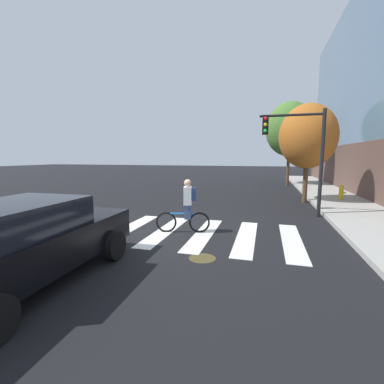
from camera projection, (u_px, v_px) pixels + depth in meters
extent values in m
plane|color=black|center=(161.00, 230.00, 8.59)|extent=(120.00, 120.00, 0.00)
cube|color=silver|center=(66.00, 223.00, 9.58)|extent=(0.55, 3.58, 0.01)
cube|color=silver|center=(97.00, 225.00, 9.23)|extent=(0.55, 3.58, 0.01)
cube|color=silver|center=(130.00, 228.00, 8.89)|extent=(0.55, 3.58, 0.01)
cube|color=silver|center=(165.00, 231.00, 8.55)|extent=(0.55, 3.58, 0.01)
cube|color=silver|center=(204.00, 234.00, 8.21)|extent=(0.55, 3.58, 0.01)
cube|color=silver|center=(246.00, 237.00, 7.86)|extent=(0.55, 3.58, 0.01)
cube|color=silver|center=(292.00, 241.00, 7.52)|extent=(0.55, 3.58, 0.01)
cylinder|color=#473D1E|center=(202.00, 258.00, 6.25)|extent=(0.64, 0.64, 0.01)
cube|color=black|center=(25.00, 249.00, 4.90)|extent=(1.96, 4.64, 0.70)
cube|color=black|center=(15.00, 218.00, 4.68)|extent=(1.70, 2.24, 0.55)
cylinder|color=black|center=(45.00, 239.00, 6.60)|extent=(0.26, 0.69, 0.68)
cylinder|color=black|center=(114.00, 245.00, 6.13)|extent=(0.26, 0.69, 0.68)
torus|color=black|center=(199.00, 222.00, 8.30)|extent=(0.66, 0.21, 0.66)
torus|color=black|center=(166.00, 222.00, 8.35)|extent=(0.66, 0.21, 0.66)
cylinder|color=#1972BF|center=(183.00, 214.00, 8.29)|extent=(0.88, 0.25, 0.05)
cylinder|color=#1972BF|center=(188.00, 211.00, 8.27)|extent=(0.04, 0.04, 0.45)
cube|color=#384772|center=(188.00, 210.00, 8.26)|extent=(0.26, 0.32, 0.56)
cube|color=silver|center=(188.00, 196.00, 8.20)|extent=(0.32, 0.41, 0.56)
sphere|color=tan|center=(188.00, 183.00, 8.15)|extent=(0.22, 0.22, 0.22)
cube|color=navy|center=(193.00, 194.00, 8.19)|extent=(0.22, 0.31, 0.40)
cylinder|color=black|center=(321.00, 164.00, 10.27)|extent=(0.14, 0.14, 4.20)
cylinder|color=black|center=(291.00, 115.00, 10.33)|extent=(2.40, 0.10, 0.10)
cube|color=black|center=(265.00, 125.00, 10.63)|extent=(0.24, 0.20, 0.76)
sphere|color=red|center=(266.00, 118.00, 10.50)|extent=(0.14, 0.14, 0.14)
sphere|color=gold|center=(265.00, 125.00, 10.53)|extent=(0.14, 0.14, 0.14)
sphere|color=green|center=(265.00, 131.00, 10.56)|extent=(0.14, 0.14, 0.14)
cylinder|color=gold|center=(341.00, 193.00, 13.89)|extent=(0.22, 0.22, 0.65)
sphere|color=gold|center=(342.00, 186.00, 13.84)|extent=(0.18, 0.18, 0.18)
cylinder|color=gold|center=(345.00, 193.00, 13.84)|extent=(0.12, 0.09, 0.09)
cylinder|color=#4C3823|center=(305.00, 181.00, 13.66)|extent=(0.24, 0.24, 2.27)
ellipsoid|color=#A5591E|center=(308.00, 136.00, 13.36)|extent=(2.83, 2.83, 3.25)
cylinder|color=#4C3823|center=(288.00, 167.00, 21.89)|extent=(0.24, 0.24, 3.07)
ellipsoid|color=#47722D|center=(290.00, 129.00, 21.48)|extent=(3.82, 3.82, 4.39)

